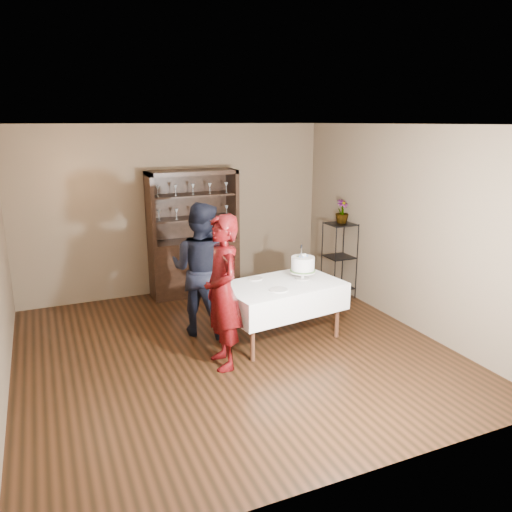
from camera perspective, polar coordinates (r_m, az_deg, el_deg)
The scene contains 13 objects.
floor at distance 6.27m, azimuth -2.66°, elevation -10.72°, with size 5.00×5.00×0.00m, color black.
ceiling at distance 5.64m, azimuth -3.00°, elevation 14.80°, with size 5.00×5.00×0.00m, color white.
back_wall at distance 8.14m, azimuth -9.12°, elevation 5.19°, with size 5.00×0.02×2.70m, color brown.
wall_right at distance 7.06m, azimuth 16.52°, elevation 3.23°, with size 0.02×5.00×2.70m, color brown.
china_hutch at distance 8.11m, azimuth -7.10°, elevation 0.26°, with size 1.40×0.48×2.00m.
plant_etagere at distance 8.03m, azimuth 9.49°, elevation -0.08°, with size 0.42×0.42×1.20m.
cake_table at distance 6.38m, azimuth 2.90°, elevation -4.64°, with size 1.62×1.12×0.75m.
woman at distance 5.59m, azimuth -3.84°, elevation -4.18°, with size 0.65×0.42×1.77m, color #390605.
man at distance 6.51m, azimuth -6.24°, elevation -1.52°, with size 0.85×0.66×1.75m, color black.
cake at distance 6.47m, azimuth 5.37°, elevation -1.04°, with size 0.34×0.34×0.47m.
plate_near at distance 6.07m, azimuth 2.59°, elevation -3.87°, with size 0.22×0.22×0.01m, color beige.
plate_far at distance 6.48m, azimuth -0.09°, elevation -2.59°, with size 0.19×0.19×0.01m, color beige.
potted_plant at distance 7.91m, azimuth 9.81°, elevation 5.02°, with size 0.21×0.21×0.37m, color #446D33.
Camera 1 is at (-1.99, -5.28, 2.73)m, focal length 35.00 mm.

